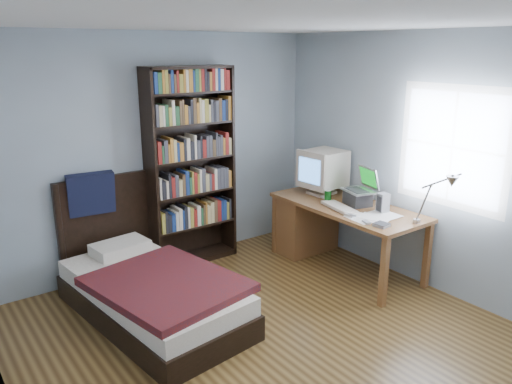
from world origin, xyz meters
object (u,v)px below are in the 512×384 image
keyboard (339,207)px  bookshelf (191,168)px  desk (315,220)px  crt_monitor (323,169)px  laptop (359,195)px  desk_lamp (447,186)px  bed (148,287)px  speaker (383,203)px  soda_can (328,196)px

keyboard → bookshelf: size_ratio=0.20×
desk → crt_monitor: size_ratio=3.35×
keyboard → laptop: bearing=5.3°
desk_lamp → bookshelf: bookshelf is taller
desk → crt_monitor: (0.09, -0.01, 0.60)m
laptop → bed: (-2.24, 0.44, -0.58)m
desk → bed: (-2.13, -0.10, -0.16)m
crt_monitor → bookshelf: size_ratio=0.24×
bookshelf → speaker: bearing=-49.7°
crt_monitor → laptop: bearing=-88.1°
soda_can → laptop: bearing=-51.6°
laptop → keyboard: (-0.26, 0.03, -0.10)m
crt_monitor → speaker: (0.02, -0.85, -0.19)m
desk → speaker: (0.11, -0.86, 0.41)m
desk → bookshelf: 1.55m
crt_monitor → soda_can: bearing=-123.6°
keyboard → bed: bearing=179.4°
speaker → bed: 2.43m
desk_lamp → speaker: (0.10, 0.75, -0.36)m
bed → desk_lamp: bearing=-35.1°
speaker → soda_can: 0.61m
bookshelf → desk: bearing=-29.9°
bookshelf → soda_can: bearing=-41.5°
laptop → desk_lamp: bearing=-95.3°
desk → keyboard: size_ratio=3.91×
soda_can → bookshelf: 1.51m
desk → crt_monitor: bearing=-4.9°
bed → desk: bearing=2.7°
soda_can → bookshelf: size_ratio=0.06×
desk → desk_lamp: bearing=-89.8°
soda_can → bed: bearing=174.8°
desk → bed: size_ratio=0.82×
desk_lamp → speaker: desk_lamp is taller
desk → bed: 2.14m
keyboard → bookshelf: (-1.05, 1.21, 0.34)m
desk → crt_monitor: crt_monitor is taller
bed → speaker: bearing=-18.7°
laptop → bookshelf: bearing=136.7°
crt_monitor → keyboard: bearing=-115.9°
crt_monitor → bed: 2.35m
crt_monitor → desk: bearing=175.1°
crt_monitor → soda_can: (-0.18, -0.28, -0.22)m
laptop → speaker: 0.32m
laptop → keyboard: size_ratio=0.91×
desk_lamp → bed: bearing=144.9°
desk → soda_can: soda_can is taller
desk → speaker: size_ratio=8.59×
soda_can → keyboard: bearing=-104.9°
keyboard → bed: bed is taller
desk → desk_lamp: (0.01, -1.61, 0.77)m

